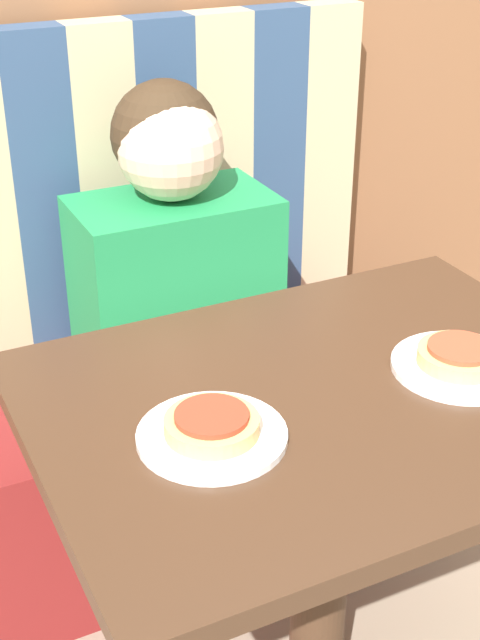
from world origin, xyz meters
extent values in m
cube|color=maroon|center=(0.00, 0.64, 0.22)|extent=(1.14, 0.53, 0.44)
cube|color=navy|center=(-0.21, 0.87, 0.81)|extent=(0.14, 0.08, 0.73)
cube|color=tan|center=(-0.07, 0.87, 0.81)|extent=(0.14, 0.08, 0.73)
cube|color=navy|center=(0.07, 0.87, 0.81)|extent=(0.14, 0.08, 0.73)
cube|color=tan|center=(0.21, 0.87, 0.81)|extent=(0.14, 0.08, 0.73)
cube|color=navy|center=(0.36, 0.87, 0.81)|extent=(0.14, 0.08, 0.73)
cube|color=tan|center=(0.50, 0.87, 0.81)|extent=(0.14, 0.08, 0.73)
cube|color=#422B1C|center=(0.00, 0.00, 0.73)|extent=(0.93, 0.70, 0.03)
cylinder|color=#422B1C|center=(0.00, 0.00, 0.36)|extent=(0.10, 0.10, 0.71)
cube|color=#1E8447|center=(0.00, 0.64, 0.65)|extent=(0.42, 0.25, 0.40)
sphere|color=beige|center=(0.00, 0.64, 0.96)|extent=(0.22, 0.22, 0.22)
sphere|color=#382819|center=(0.00, 0.67, 0.98)|extent=(0.22, 0.22, 0.22)
cylinder|color=white|center=(-0.22, -0.04, 0.75)|extent=(0.22, 0.22, 0.01)
cylinder|color=white|center=(0.22, -0.04, 0.75)|extent=(0.22, 0.22, 0.01)
cylinder|color=tan|center=(-0.22, -0.04, 0.77)|extent=(0.14, 0.14, 0.02)
cylinder|color=#B73823|center=(-0.22, -0.04, 0.79)|extent=(0.11, 0.11, 0.01)
cylinder|color=tan|center=(0.22, -0.04, 0.77)|extent=(0.14, 0.14, 0.02)
cylinder|color=#AD472D|center=(0.22, -0.04, 0.79)|extent=(0.11, 0.11, 0.01)
camera|label=1|loc=(-0.64, -0.99, 1.50)|focal=50.00mm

